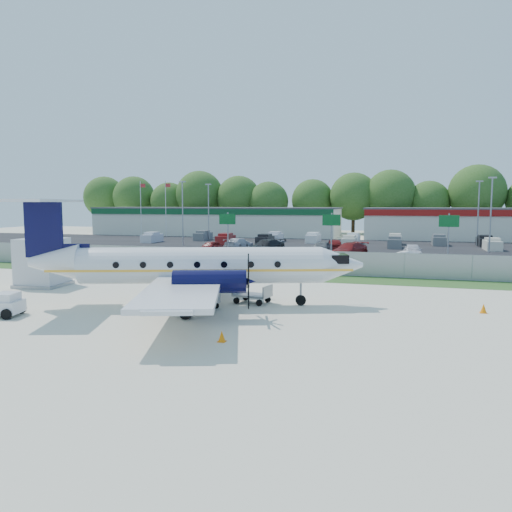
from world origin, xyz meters
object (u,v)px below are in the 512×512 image
(baggage_cart_near, at_px, (200,301))
(service_container, at_px, (43,264))
(pushback_tug, at_px, (0,305))
(baggage_cart_far, at_px, (252,295))
(aircraft, at_px, (194,265))

(baggage_cart_near, relative_size, service_container, 0.66)
(pushback_tug, xyz_separation_m, baggage_cart_near, (9.46, 4.53, -0.11))
(pushback_tug, bearing_deg, baggage_cart_far, 30.69)
(aircraft, height_order, service_container, aircraft)
(aircraft, distance_m, baggage_cart_near, 2.13)
(pushback_tug, relative_size, baggage_cart_near, 1.14)
(aircraft, distance_m, pushback_tug, 10.42)
(baggage_cart_near, bearing_deg, service_container, 162.81)
(pushback_tug, distance_m, baggage_cart_near, 10.49)
(baggage_cart_near, distance_m, baggage_cart_far, 3.41)
(pushback_tug, xyz_separation_m, baggage_cart_far, (11.80, 7.00, -0.08))
(pushback_tug, xyz_separation_m, service_container, (-4.47, 8.84, 1.00))
(service_container, bearing_deg, pushback_tug, -63.16)
(baggage_cart_near, xyz_separation_m, baggage_cart_far, (2.34, 2.47, 0.03))
(aircraft, relative_size, baggage_cart_near, 8.89)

